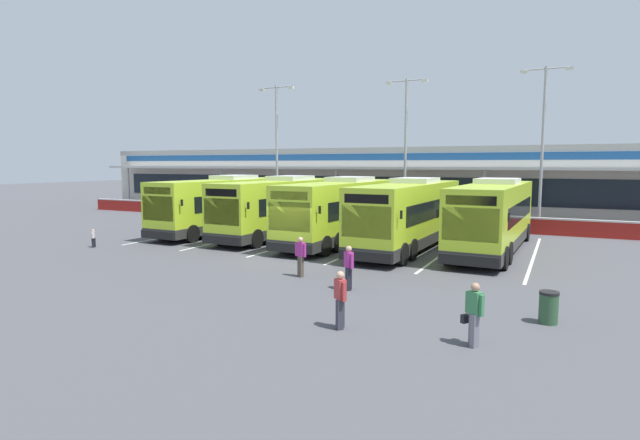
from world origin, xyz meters
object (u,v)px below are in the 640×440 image
object	(u,v)px
pedestrian_near_bin	(301,255)
coach_bus_leftmost	(226,205)
pedestrian_with_handbag	(474,313)
pedestrian_approaching_bus	(340,298)
coach_bus_rightmost	(493,217)
lamp_post_centre	(406,141)
coach_bus_right_centre	(409,215)
lamp_post_east	(543,138)
pedestrian_child	(93,238)
litter_bin	(549,307)
coach_bus_centre	(343,211)
pedestrian_in_dark_coat	(349,266)
lamp_post_west	(277,143)
coach_bus_left_centre	(283,208)

from	to	relation	value
pedestrian_near_bin	coach_bus_leftmost	bearing A→B (deg)	138.44
pedestrian_with_handbag	pedestrian_approaching_bus	size ratio (longest dim) A/B	1.00
coach_bus_rightmost	lamp_post_centre	xyz separation A→B (m)	(-7.95, 10.82, 4.50)
coach_bus_right_centre	lamp_post_east	world-z (taller)	lamp_post_east
coach_bus_rightmost	pedestrian_child	bearing A→B (deg)	-157.13
pedestrian_child	litter_bin	world-z (taller)	pedestrian_child
coach_bus_centre	pedestrian_near_bin	bearing A→B (deg)	-77.17
pedestrian_with_handbag	pedestrian_in_dark_coat	size ratio (longest dim) A/B	1.00
pedestrian_with_handbag	pedestrian_near_bin	xyz separation A→B (m)	(-7.56, 4.92, 0.02)
lamp_post_west	lamp_post_east	world-z (taller)	same
coach_bus_left_centre	pedestrian_child	xyz separation A→B (m)	(-7.08, -8.35, -1.24)
coach_bus_centre	lamp_post_east	bearing A→B (deg)	46.98
pedestrian_in_dark_coat	pedestrian_approaching_bus	world-z (taller)	same
pedestrian_in_dark_coat	lamp_post_centre	distance (m)	22.66
coach_bus_rightmost	coach_bus_right_centre	bearing A→B (deg)	-166.64
coach_bus_leftmost	pedestrian_child	world-z (taller)	coach_bus_leftmost
pedestrian_near_bin	lamp_post_east	bearing A→B (deg)	68.10
pedestrian_child	pedestrian_approaching_bus	xyz separation A→B (m)	(17.55, -6.46, 0.33)
lamp_post_west	litter_bin	size ratio (longest dim) A/B	11.83
coach_bus_leftmost	coach_bus_centre	bearing A→B (deg)	-3.52
coach_bus_rightmost	lamp_post_west	size ratio (longest dim) A/B	1.11
coach_bus_leftmost	litter_bin	bearing A→B (deg)	-30.40
coach_bus_leftmost	coach_bus_rightmost	bearing A→B (deg)	-0.05
pedestrian_near_bin	coach_bus_centre	bearing A→B (deg)	102.83
coach_bus_leftmost	pedestrian_with_handbag	bearing A→B (deg)	-38.31
coach_bus_rightmost	pedestrian_approaching_bus	size ratio (longest dim) A/B	7.55
coach_bus_centre	pedestrian_near_bin	world-z (taller)	coach_bus_centre
pedestrian_with_handbag	lamp_post_centre	size ratio (longest dim) A/B	0.15
pedestrian_near_bin	lamp_post_west	size ratio (longest dim) A/B	0.15
pedestrian_child	lamp_post_centre	world-z (taller)	lamp_post_centre
coach_bus_left_centre	coach_bus_right_centre	size ratio (longest dim) A/B	1.00
coach_bus_leftmost	pedestrian_approaching_bus	xyz separation A→B (m)	(14.88, -14.80, -0.91)
pedestrian_child	lamp_post_west	size ratio (longest dim) A/B	0.09
pedestrian_in_dark_coat	pedestrian_child	bearing A→B (deg)	171.44
lamp_post_west	pedestrian_child	bearing A→B (deg)	-93.47
pedestrian_near_bin	lamp_post_west	bearing A→B (deg)	123.25
pedestrian_near_bin	pedestrian_with_handbag	bearing A→B (deg)	-33.09
coach_bus_centre	pedestrian_child	world-z (taller)	coach_bus_centre
lamp_post_centre	lamp_post_east	bearing A→B (deg)	-3.40
litter_bin	coach_bus_right_centre	bearing A→B (deg)	123.76
coach_bus_rightmost	lamp_post_west	bearing A→B (deg)	153.31
pedestrian_in_dark_coat	lamp_post_centre	xyz separation A→B (m)	(-4.33, 21.57, 5.42)
coach_bus_centre	litter_bin	size ratio (longest dim) A/B	13.15
coach_bus_left_centre	coach_bus_centre	distance (m)	4.41
coach_bus_rightmost	coach_bus_centre	bearing A→B (deg)	-176.38
coach_bus_rightmost	lamp_post_centre	world-z (taller)	lamp_post_centre
coach_bus_rightmost	litter_bin	bearing A→B (deg)	-75.72
litter_bin	pedestrian_approaching_bus	bearing A→B (deg)	-149.59
coach_bus_centre	lamp_post_centre	size ratio (longest dim) A/B	1.11
pedestrian_with_handbag	pedestrian_child	size ratio (longest dim) A/B	1.61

